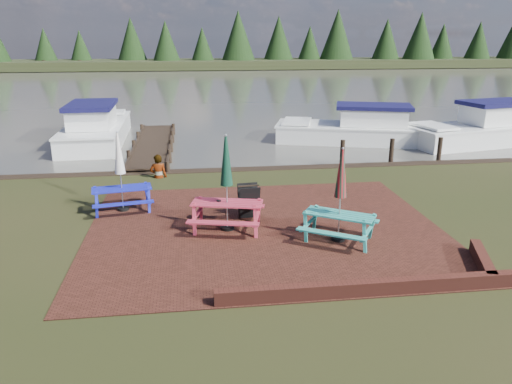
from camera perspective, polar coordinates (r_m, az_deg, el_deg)
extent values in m
plane|color=black|center=(11.98, 1.77, -6.07)|extent=(120.00, 120.00, 0.00)
cube|color=#3A1A12|center=(12.89, 1.06, -4.26)|extent=(9.00, 7.50, 0.02)
cube|color=#4C1E16|center=(10.01, 12.88, -10.64)|extent=(6.00, 0.22, 0.30)
cube|color=#4C1E16|center=(11.84, 24.46, -7.26)|extent=(0.82, 1.77, 0.30)
cube|color=#44423A|center=(48.10, -5.42, 11.83)|extent=(120.00, 60.00, 0.02)
cube|color=black|center=(76.96, -6.33, 14.34)|extent=(120.00, 10.00, 1.20)
cube|color=teal|center=(12.12, 9.50, -2.56)|extent=(1.74, 1.44, 0.04)
cube|color=teal|center=(11.66, 8.58, -4.76)|extent=(1.51, 1.08, 0.04)
cube|color=teal|center=(12.78, 10.22, -2.79)|extent=(1.51, 1.08, 0.04)
cube|color=teal|center=(12.44, 6.24, -3.56)|extent=(0.84, 1.25, 0.68)
cube|color=teal|center=(12.09, 12.70, -4.55)|extent=(0.84, 1.25, 0.68)
cylinder|color=black|center=(12.35, 9.35, -5.32)|extent=(0.33, 0.33, 0.09)
cylinder|color=#B2B2B7|center=(11.97, 9.61, -0.45)|extent=(0.03, 0.03, 2.30)
cone|color=maroon|center=(11.81, 9.75, 2.10)|extent=(0.29, 0.29, 1.15)
cube|color=#B42E43|center=(12.63, -3.33, -1.26)|extent=(1.89, 1.09, 0.04)
cube|color=#B42E43|center=(12.11, -3.83, -3.56)|extent=(1.78, 0.65, 0.04)
cube|color=#B42E43|center=(13.35, -2.84, -1.49)|extent=(1.78, 0.65, 0.04)
cube|color=#B42E43|center=(12.90, -6.68, -2.67)|extent=(0.44, 1.51, 0.73)
cube|color=#B42E43|center=(12.66, 0.14, -2.95)|extent=(0.44, 1.51, 0.73)
cylinder|color=black|center=(12.87, -3.28, -4.13)|extent=(0.36, 0.36, 0.10)
cylinder|color=#B2B2B7|center=(12.48, -3.38, 0.93)|extent=(0.04, 0.04, 2.47)
cone|color=#0D3322|center=(12.32, -3.42, 3.57)|extent=(0.32, 0.32, 1.23)
cube|color=#171DAE|center=(14.52, -15.10, 0.41)|extent=(1.71, 0.89, 0.04)
cube|color=#171DAE|center=(14.01, -14.90, -1.32)|extent=(1.64, 0.48, 0.04)
cube|color=#171DAE|center=(15.18, -15.13, 0.13)|extent=(1.64, 0.48, 0.04)
cube|color=#171DAE|center=(14.62, -17.75, -1.08)|extent=(0.31, 1.40, 0.67)
cube|color=#171DAE|center=(14.65, -12.26, -0.59)|extent=(0.31, 1.40, 0.67)
cylinder|color=black|center=(14.71, -14.91, -1.90)|extent=(0.32, 0.32, 0.09)
cylinder|color=#B2B2B7|center=(14.40, -15.25, 2.16)|extent=(0.03, 0.03, 2.25)
cone|color=white|center=(14.27, -15.42, 4.26)|extent=(0.29, 0.29, 1.13)
cube|color=black|center=(13.41, -0.77, -1.29)|extent=(0.59, 0.28, 0.92)
cube|color=black|center=(13.70, -0.92, -0.87)|extent=(0.59, 0.28, 0.92)
cube|color=black|center=(13.42, -0.85, 0.72)|extent=(0.57, 0.10, 0.03)
cube|color=black|center=(22.87, -11.65, 5.44)|extent=(1.60, 9.00, 0.06)
cube|color=black|center=(22.93, -13.54, 5.47)|extent=(0.08, 9.00, 0.08)
cube|color=black|center=(22.82, -9.78, 5.65)|extent=(0.08, 9.00, 0.08)
cylinder|color=black|center=(18.66, -14.94, 1.76)|extent=(0.16, 0.16, 1.00)
cylinder|color=black|center=(18.51, -10.03, 1.97)|extent=(0.16, 0.16, 1.00)
cube|color=white|center=(25.34, -17.70, 6.20)|extent=(2.73, 7.48, 1.06)
cube|color=white|center=(25.24, -17.82, 7.42)|extent=(2.79, 7.63, 0.08)
cube|color=white|center=(24.29, -18.22, 8.23)|extent=(1.91, 3.16, 0.90)
cube|color=#110F39|center=(24.22, -18.34, 9.42)|extent=(2.13, 3.61, 0.19)
cube|color=white|center=(27.97, -17.03, 8.71)|extent=(2.19, 1.39, 0.11)
cube|color=white|center=(24.63, 11.07, 6.33)|extent=(7.65, 4.51, 0.96)
cube|color=white|center=(24.54, 11.14, 7.48)|extent=(7.81, 4.60, 0.08)
cube|color=white|center=(24.51, 13.25, 8.43)|extent=(3.43, 2.61, 0.82)
cube|color=#110F39|center=(24.44, 13.33, 9.50)|extent=(3.91, 2.93, 0.17)
cube|color=white|center=(24.59, 4.69, 8.07)|extent=(1.87, 2.42, 0.10)
cube|color=white|center=(25.90, 24.13, 5.73)|extent=(7.29, 3.79, 1.07)
cube|color=white|center=(25.81, 24.29, 6.94)|extent=(7.43, 3.86, 0.09)
cube|color=white|center=(26.30, 25.77, 8.06)|extent=(3.21, 2.31, 0.91)
cube|color=#110F39|center=(26.24, 25.92, 9.15)|extent=(3.65, 2.59, 0.19)
cube|color=white|center=(24.07, 19.68, 7.13)|extent=(1.64, 2.29, 0.11)
imported|color=gray|center=(17.60, -11.22, 4.18)|extent=(0.62, 0.43, 1.64)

